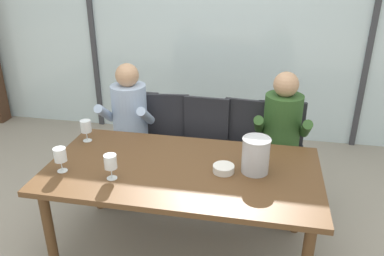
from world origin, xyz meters
TOP-DOWN VIEW (x-y plane):
  - ground at (0.00, 1.00)m, footprint 14.00×14.00m
  - window_glass_panel at (0.00, 2.19)m, footprint 7.10×0.03m
  - window_mullion_left at (-1.60, 2.17)m, footprint 0.06×0.06m
  - window_mullion_right at (1.60, 2.17)m, footprint 0.06×0.06m
  - hillside_vineyard at (0.00, 5.47)m, footprint 13.10×2.40m
  - dining_table at (0.00, 0.00)m, footprint 1.90×0.99m
  - chair_near_curtain at (-0.67, 0.92)m, footprint 0.45×0.45m
  - chair_left_of_center at (-0.36, 0.90)m, footprint 0.49×0.49m
  - chair_center at (0.01, 0.88)m, footprint 0.46×0.46m
  - chair_right_of_center at (0.37, 0.90)m, footprint 0.49×0.49m
  - chair_near_window_right at (0.70, 0.91)m, footprint 0.46×0.46m
  - person_pale_blue_shirt at (-0.68, 0.77)m, footprint 0.47×0.62m
  - person_olive_shirt at (0.69, 0.77)m, footprint 0.47×0.62m
  - ice_bucket_primary at (0.50, 0.05)m, footprint 0.19×0.19m
  - tasting_bowl at (0.29, 0.00)m, footprint 0.15×0.15m
  - wine_glass_by_left_taster at (-0.84, 0.27)m, footprint 0.08×0.08m
  - wine_glass_near_bucket at (-0.80, -0.20)m, footprint 0.08×0.08m
  - wine_glass_center_pour at (-0.43, -0.23)m, footprint 0.08×0.08m

SIDE VIEW (x-z plane):
  - ground at x=0.00m, z-range 0.00..0.00m
  - chair_near_curtain at x=-0.67m, z-range 0.08..0.97m
  - chair_left_of_center at x=-0.36m, z-range 0.08..0.97m
  - chair_center at x=0.01m, z-range 0.08..0.97m
  - chair_right_of_center at x=0.37m, z-range 0.08..0.97m
  - chair_near_window_right at x=0.70m, z-range 0.08..0.97m
  - dining_table at x=0.00m, z-range 0.29..1.01m
  - person_pale_blue_shirt at x=-0.68m, z-range 0.09..1.31m
  - person_olive_shirt at x=0.69m, z-range 0.09..1.31m
  - tasting_bowl at x=0.29m, z-range 0.72..0.77m
  - wine_glass_by_left_taster at x=-0.84m, z-range 0.75..0.93m
  - wine_glass_near_bucket at x=-0.80m, z-range 0.75..0.93m
  - wine_glass_center_pour at x=-0.43m, z-range 0.75..0.93m
  - ice_bucket_primary at x=0.50m, z-range 0.73..0.98m
  - hillside_vineyard at x=0.00m, z-range 0.00..1.85m
  - window_glass_panel at x=0.00m, z-range 0.00..2.60m
  - window_mullion_left at x=-1.60m, z-range 0.00..2.60m
  - window_mullion_right at x=1.60m, z-range 0.00..2.60m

